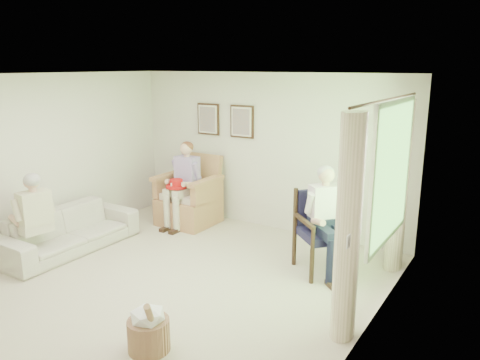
{
  "coord_description": "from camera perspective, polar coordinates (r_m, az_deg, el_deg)",
  "views": [
    {
      "loc": [
        3.73,
        -3.98,
        2.71
      ],
      "look_at": [
        0.14,
        1.72,
        1.05
      ],
      "focal_mm": 35.0,
      "sensor_mm": 36.0,
      "label": 1
    }
  ],
  "objects": [
    {
      "name": "framed_print_right",
      "position": [
        7.95,
        0.21,
        7.13
      ],
      "size": [
        0.45,
        0.05,
        0.55
      ],
      "color": "#382114",
      "rests_on": "back_wall"
    },
    {
      "name": "curtain_right",
      "position": [
        6.51,
        18.8,
        -0.78
      ],
      "size": [
        0.34,
        0.34,
        2.3
      ],
      "primitive_type": "cylinder",
      "color": "beige",
      "rests_on": "ground"
    },
    {
      "name": "person_sofa",
      "position": [
        7.03,
        -24.14,
        -3.81
      ],
      "size": [
        0.42,
        0.62,
        1.27
      ],
      "rotation": [
        0.0,
        0.0,
        -1.72
      ],
      "color": "beige",
      "rests_on": "ground"
    },
    {
      "name": "wood_armchair",
      "position": [
        6.42,
        10.72,
        -5.73
      ],
      "size": [
        0.7,
        0.65,
        1.07
      ],
      "rotation": [
        0.0,
        0.0,
        0.83
      ],
      "color": "black",
      "rests_on": "ground"
    },
    {
      "name": "person_wicker",
      "position": [
        7.99,
        -6.89,
        0.29
      ],
      "size": [
        0.4,
        0.63,
        1.42
      ],
      "rotation": [
        0.0,
        0.0,
        -0.0
      ],
      "color": "beige",
      "rests_on": "ground"
    },
    {
      "name": "wicker_armchair",
      "position": [
        8.23,
        -6.11,
        -2.68
      ],
      "size": [
        0.93,
        0.93,
        1.19
      ],
      "rotation": [
        0.0,
        0.0,
        -0.0
      ],
      "color": "tan",
      "rests_on": "ground"
    },
    {
      "name": "ceiling",
      "position": [
        5.46,
        -11.2,
        12.42
      ],
      "size": [
        5.0,
        5.5,
        0.02
      ],
      "primitive_type": "cube",
      "color": "white",
      "rests_on": "back_wall"
    },
    {
      "name": "left_wall",
      "position": [
        7.53,
        -24.75,
        1.77
      ],
      "size": [
        0.04,
        5.5,
        2.6
      ],
      "primitive_type": "cube",
      "color": "silver",
      "rests_on": "ground"
    },
    {
      "name": "right_wall",
      "position": [
        4.4,
        14.26,
        -5.31
      ],
      "size": [
        0.04,
        5.5,
        2.6
      ],
      "primitive_type": "cube",
      "color": "silver",
      "rests_on": "ground"
    },
    {
      "name": "hatbox",
      "position": [
        4.83,
        -11.09,
        -17.3
      ],
      "size": [
        0.45,
        0.45,
        0.61
      ],
      "color": "tan",
      "rests_on": "ground"
    },
    {
      "name": "window",
      "position": [
        5.45,
        18.05,
        1.23
      ],
      "size": [
        0.13,
        2.5,
        1.63
      ],
      "color": "#2D6B23",
      "rests_on": "right_wall"
    },
    {
      "name": "floor",
      "position": [
        6.1,
        -10.03,
        -12.79
      ],
      "size": [
        5.5,
        5.5,
        0.0
      ],
      "primitive_type": "plane",
      "color": "beige",
      "rests_on": "ground"
    },
    {
      "name": "sofa",
      "position": [
        7.48,
        -20.12,
        -5.79
      ],
      "size": [
        2.1,
        0.82,
        0.61
      ],
      "primitive_type": "imported",
      "rotation": [
        0.0,
        0.0,
        1.57
      ],
      "color": "beige",
      "rests_on": "ground"
    },
    {
      "name": "framed_print_left",
      "position": [
        8.34,
        -3.91,
        7.41
      ],
      "size": [
        0.45,
        0.05,
        0.55
      ],
      "color": "#382114",
      "rests_on": "back_wall"
    },
    {
      "name": "red_hat",
      "position": [
        7.86,
        -7.79,
        -0.56
      ],
      "size": [
        0.35,
        0.35,
        0.14
      ],
      "color": "red",
      "rests_on": "person_wicker"
    },
    {
      "name": "curtain_left",
      "position": [
        4.7,
        13.03,
        -5.94
      ],
      "size": [
        0.34,
        0.34,
        2.3
      ],
      "primitive_type": "cylinder",
      "color": "beige",
      "rests_on": "ground"
    },
    {
      "name": "person_dark",
      "position": [
        6.18,
        10.21,
        -3.95
      ],
      "size": [
        0.4,
        0.63,
        1.42
      ],
      "rotation": [
        0.0,
        0.0,
        0.83
      ],
      "color": "#171B32",
      "rests_on": "ground"
    },
    {
      "name": "back_wall",
      "position": [
        7.83,
        3.16,
        3.45
      ],
      "size": [
        5.0,
        0.04,
        2.6
      ],
      "primitive_type": "cube",
      "color": "silver",
      "rests_on": "ground"
    }
  ]
}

